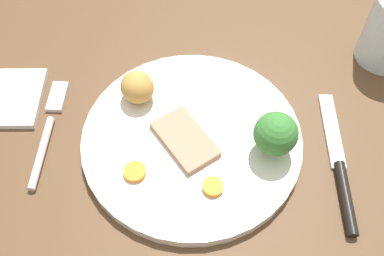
% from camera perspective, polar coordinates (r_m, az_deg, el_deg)
% --- Properties ---
extents(dining_table, '(1.20, 0.84, 0.04)m').
position_cam_1_polar(dining_table, '(0.53, -0.79, -2.83)').
color(dining_table, brown).
rests_on(dining_table, ground).
extents(dinner_plate, '(0.25, 0.25, 0.01)m').
position_cam_1_polar(dinner_plate, '(0.51, -0.00, -1.07)').
color(dinner_plate, silver).
rests_on(dinner_plate, dining_table).
extents(meat_slice_main, '(0.09, 0.09, 0.01)m').
position_cam_1_polar(meat_slice_main, '(0.50, -0.93, -1.45)').
color(meat_slice_main, tan).
rests_on(meat_slice_main, dinner_plate).
extents(roast_potato_left, '(0.06, 0.06, 0.04)m').
position_cam_1_polar(roast_potato_left, '(0.53, -7.10, 5.24)').
color(roast_potato_left, '#BC8C42').
rests_on(roast_potato_left, dinner_plate).
extents(carrot_coin_front, '(0.02, 0.02, 0.01)m').
position_cam_1_polar(carrot_coin_front, '(0.47, 2.74, -7.61)').
color(carrot_coin_front, orange).
rests_on(carrot_coin_front, dinner_plate).
extents(carrot_coin_back, '(0.02, 0.02, 0.01)m').
position_cam_1_polar(carrot_coin_back, '(0.48, -7.43, -5.66)').
color(carrot_coin_back, orange).
rests_on(carrot_coin_back, dinner_plate).
extents(broccoli_floret, '(0.05, 0.05, 0.06)m').
position_cam_1_polar(broccoli_floret, '(0.48, 10.77, -0.78)').
color(broccoli_floret, '#8CB766').
rests_on(broccoli_floret, dinner_plate).
extents(fork, '(0.02, 0.15, 0.01)m').
position_cam_1_polar(fork, '(0.55, -18.07, -0.02)').
color(fork, silver).
rests_on(fork, dining_table).
extents(knife, '(0.03, 0.19, 0.01)m').
position_cam_1_polar(knife, '(0.52, 18.63, -5.31)').
color(knife, black).
rests_on(knife, dining_table).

